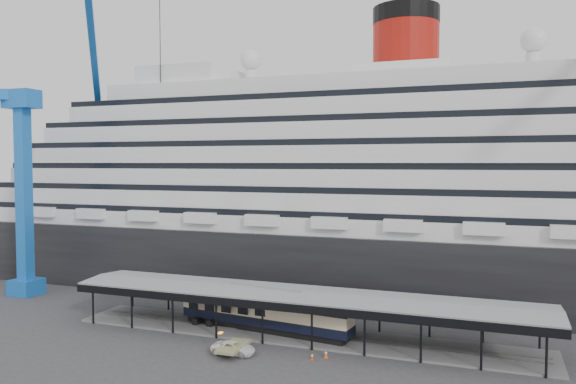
% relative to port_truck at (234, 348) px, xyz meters
% --- Properties ---
extents(ground, '(200.00, 200.00, 0.00)m').
position_rel_port_truck_xyz_m(ground, '(4.46, 3.26, -0.65)').
color(ground, '#343436').
rests_on(ground, ground).
extents(cruise_ship, '(130.00, 30.00, 43.90)m').
position_rel_port_truck_xyz_m(cruise_ship, '(4.51, 35.26, 17.70)').
color(cruise_ship, black).
rests_on(cruise_ship, ground).
extents(platform_canopy, '(56.00, 9.18, 5.30)m').
position_rel_port_truck_xyz_m(platform_canopy, '(4.46, 8.26, 1.71)').
color(platform_canopy, slate).
rests_on(platform_canopy, ground).
extents(crane_blue, '(22.63, 19.19, 47.60)m').
position_rel_port_truck_xyz_m(crane_blue, '(-40.65, 13.88, 19.30)').
color(crane_blue, blue).
rests_on(crane_blue, ground).
extents(port_truck, '(4.74, 2.24, 1.31)m').
position_rel_port_truck_xyz_m(port_truck, '(0.00, 0.00, 0.00)').
color(port_truck, white).
rests_on(port_truck, ground).
extents(pullman_carriage, '(22.27, 5.80, 21.69)m').
position_rel_port_truck_xyz_m(pullman_carriage, '(0.13, 8.26, 1.98)').
color(pullman_carriage, black).
rests_on(pullman_carriage, ground).
extents(traffic_cone_left, '(0.52, 0.52, 0.77)m').
position_rel_port_truck_xyz_m(traffic_cone_left, '(-1.05, -0.33, -0.27)').
color(traffic_cone_left, '#E9450C').
rests_on(traffic_cone_left, ground).
extents(traffic_cone_mid, '(0.45, 0.45, 0.75)m').
position_rel_port_truck_xyz_m(traffic_cone_mid, '(8.33, 1.22, -0.28)').
color(traffic_cone_mid, '#CF3F0B').
rests_on(traffic_cone_mid, ground).
extents(traffic_cone_right, '(0.56, 0.56, 0.85)m').
position_rel_port_truck_xyz_m(traffic_cone_right, '(9.49, 2.31, -0.23)').
color(traffic_cone_right, '#EF590D').
rests_on(traffic_cone_right, ground).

